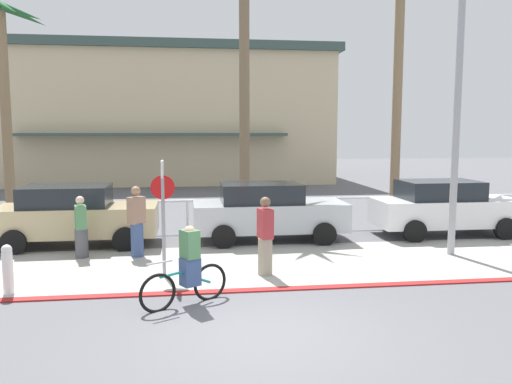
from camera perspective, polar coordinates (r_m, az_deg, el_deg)
ground_plane at (r=18.07m, az=-3.92°, el=-3.42°), size 80.00×80.00×0.00m
sidewalk_strip at (r=12.42m, az=-2.17°, el=-8.08°), size 44.00×4.00×0.02m
curb_paint at (r=10.50m, az=-1.12°, el=-10.83°), size 44.00×0.24×0.03m
building_backdrop at (r=35.55m, az=-10.64°, el=8.23°), size 21.89×12.90×8.31m
rail_fence at (r=16.46m, az=-3.60°, el=-1.46°), size 25.43×0.08×1.04m
stop_sign_bike_lane at (r=11.32m, az=-10.26°, el=-1.02°), size 0.52×0.56×2.56m
bollard_0 at (r=11.24m, az=-25.78°, el=-7.68°), size 0.20×0.20×1.00m
streetlight_curb at (r=13.82m, az=21.95°, el=10.79°), size 0.24×2.54×7.50m
palm_tree_1 at (r=21.27m, az=-26.09°, el=12.93°), size 2.85×2.93×7.80m
palm_tree_2 at (r=18.50m, az=-1.29°, el=17.68°), size 3.04×3.22×8.91m
palm_tree_3 at (r=21.03m, az=15.47°, el=17.45°), size 3.48×3.33×9.78m
car_tan_1 at (r=15.17m, az=-19.45°, el=-2.42°), size 4.40×2.02×1.69m
car_silver_2 at (r=15.01m, az=1.28°, el=-2.13°), size 4.40×2.02×1.69m
car_white_3 at (r=16.80m, az=20.12°, el=-1.59°), size 4.40×2.02×1.69m
cyclist_teal_0 at (r=9.64m, az=-7.55°, el=-8.29°), size 1.60×0.97×1.50m
pedestrian_0 at (r=13.39m, az=-13.06°, el=-3.49°), size 0.47×0.46×1.81m
pedestrian_1 at (r=11.39m, az=1.03°, el=-5.25°), size 0.38×0.45×1.76m
pedestrian_2 at (r=13.66m, az=-18.79°, el=-4.00°), size 0.40×0.46×1.58m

